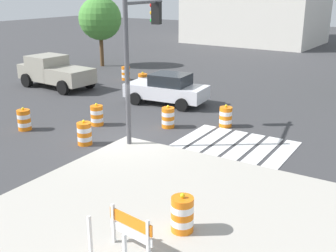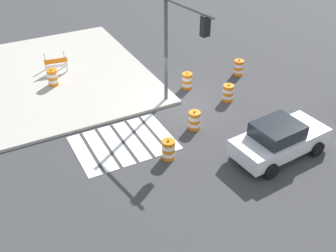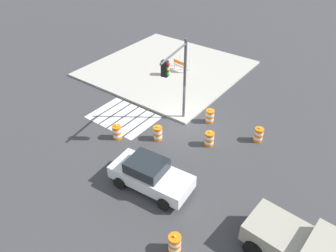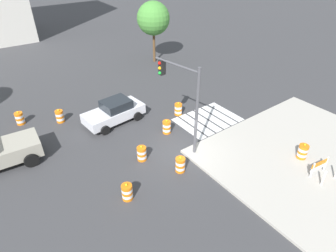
% 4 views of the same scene
% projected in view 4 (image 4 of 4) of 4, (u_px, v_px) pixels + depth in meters
% --- Properties ---
extents(ground_plane, '(120.00, 120.00, 0.00)m').
position_uv_depth(ground_plane, '(180.00, 152.00, 17.82)').
color(ground_plane, '#38383A').
extents(sidewalk_corner, '(12.00, 12.00, 0.15)m').
position_uv_depth(sidewalk_corner, '(325.00, 165.00, 16.72)').
color(sidewalk_corner, '#ADA89E').
rests_on(sidewalk_corner, ground).
extents(crosswalk_stripes, '(4.35, 3.20, 0.02)m').
position_uv_depth(crosswalk_stripes, '(208.00, 120.00, 21.00)').
color(crosswalk_stripes, silver).
rests_on(crosswalk_stripes, ground).
extents(sports_car, '(4.45, 2.43, 1.63)m').
position_uv_depth(sports_car, '(114.00, 112.00, 20.38)').
color(sports_car, silver).
rests_on(sports_car, ground).
extents(traffic_barrel_near_corner, '(0.56, 0.56, 1.02)m').
position_uv_depth(traffic_barrel_near_corner, '(127.00, 192.00, 14.44)').
color(traffic_barrel_near_corner, orange).
rests_on(traffic_barrel_near_corner, ground).
extents(traffic_barrel_crosswalk_end, '(0.56, 0.56, 1.02)m').
position_uv_depth(traffic_barrel_crosswalk_end, '(178.00, 109.00, 21.38)').
color(traffic_barrel_crosswalk_end, orange).
rests_on(traffic_barrel_crosswalk_end, ground).
extents(traffic_barrel_median_near, '(0.56, 0.56, 1.02)m').
position_uv_depth(traffic_barrel_median_near, '(142.00, 153.00, 17.01)').
color(traffic_barrel_median_near, orange).
rests_on(traffic_barrel_median_near, ground).
extents(traffic_barrel_median_far, '(0.56, 0.56, 1.02)m').
position_uv_depth(traffic_barrel_median_far, '(60.00, 116.00, 20.54)').
color(traffic_barrel_median_far, orange).
rests_on(traffic_barrel_median_far, ground).
extents(traffic_barrel_far_curb, '(0.56, 0.56, 1.02)m').
position_uv_depth(traffic_barrel_far_curb, '(167.00, 127.00, 19.38)').
color(traffic_barrel_far_curb, orange).
rests_on(traffic_barrel_far_curb, ground).
extents(traffic_barrel_lane_center, '(0.56, 0.56, 1.02)m').
position_uv_depth(traffic_barrel_lane_center, '(20.00, 118.00, 20.30)').
color(traffic_barrel_lane_center, orange).
rests_on(traffic_barrel_lane_center, ground).
extents(traffic_barrel_opposite_curb, '(0.56, 0.56, 1.02)m').
position_uv_depth(traffic_barrel_opposite_curb, '(180.00, 165.00, 16.18)').
color(traffic_barrel_opposite_curb, orange).
rests_on(traffic_barrel_opposite_curb, ground).
extents(traffic_barrel_on_sidewalk, '(0.56, 0.56, 1.02)m').
position_uv_depth(traffic_barrel_on_sidewalk, '(303.00, 151.00, 16.93)').
color(traffic_barrel_on_sidewalk, orange).
rests_on(traffic_barrel_on_sidewalk, sidewalk_corner).
extents(construction_barricade, '(1.33, 0.95, 1.00)m').
position_uv_depth(construction_barricade, '(322.00, 168.00, 15.57)').
color(construction_barricade, silver).
rests_on(construction_barricade, sidewalk_corner).
extents(traffic_light_pole, '(0.83, 3.25, 5.50)m').
position_uv_depth(traffic_light_pole, '(182.00, 91.00, 16.20)').
color(traffic_light_pole, '#4C4C51').
rests_on(traffic_light_pole, sidewalk_corner).
extents(street_tree_streetside_near, '(3.27, 3.27, 6.09)m').
position_uv_depth(street_tree_streetside_near, '(153.00, 18.00, 28.37)').
color(street_tree_streetside_near, brown).
rests_on(street_tree_streetside_near, ground).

